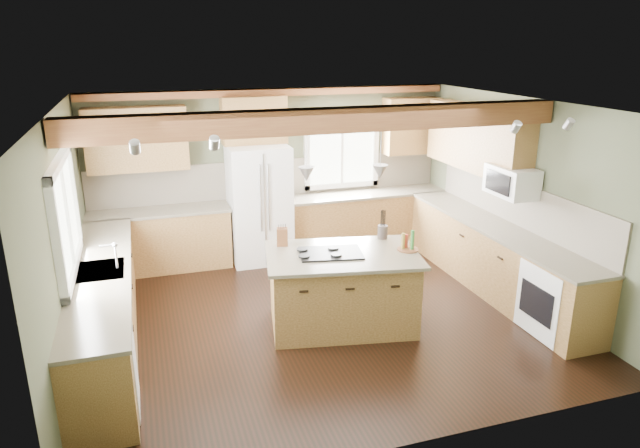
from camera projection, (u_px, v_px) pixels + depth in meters
name	position (u px, v px, depth m)	size (l,w,h in m)	color
floor	(321.00, 316.00, 7.14)	(5.60, 5.60, 0.00)	black
ceiling	(321.00, 105.00, 6.33)	(5.60, 5.60, 0.00)	silver
wall_back	(272.00, 172.00, 9.00)	(5.60, 5.60, 0.00)	#4D543C
wall_left	(65.00, 241.00, 5.92)	(5.00, 5.00, 0.00)	#4D543C
wall_right	(522.00, 198.00, 7.55)	(5.00, 5.00, 0.00)	#4D543C
ceiling_beam	(329.00, 120.00, 6.11)	(5.55, 0.26, 0.26)	#5F2F1B
soffit_trim	(272.00, 92.00, 8.52)	(5.55, 0.20, 0.10)	#5F2F1B
backsplash_back	(273.00, 178.00, 9.01)	(5.58, 0.03, 0.58)	brown
backsplash_right	(518.00, 203.00, 7.62)	(0.03, 3.70, 0.58)	brown
base_cab_back_left	(161.00, 241.00, 8.47)	(2.02, 0.60, 0.88)	brown
counter_back_left	(158.00, 211.00, 8.33)	(2.06, 0.64, 0.04)	#4D4439
base_cab_back_right	(366.00, 221.00, 9.43)	(2.62, 0.60, 0.88)	brown
counter_back_right	(366.00, 194.00, 9.28)	(2.66, 0.64, 0.04)	#4D4439
base_cab_left	(105.00, 310.00, 6.32)	(0.60, 3.70, 0.88)	brown
counter_left	(100.00, 272.00, 6.18)	(0.64, 3.74, 0.04)	#4D4439
base_cab_right	(494.00, 259.00, 7.77)	(0.60, 3.70, 0.88)	brown
counter_right	(497.00, 227.00, 7.63)	(0.64, 3.74, 0.04)	#4D4439
upper_cab_back_left	(137.00, 139.00, 8.06)	(1.40, 0.35, 0.90)	brown
upper_cab_over_fridge	(254.00, 120.00, 8.49)	(0.96, 0.35, 0.70)	brown
upper_cab_right	(477.00, 139.00, 8.11)	(0.35, 2.20, 0.90)	brown
upper_cab_back_corner	(411.00, 126.00, 9.31)	(0.90, 0.35, 0.90)	brown
window_left	(64.00, 217.00, 5.90)	(0.04, 1.60, 1.05)	white
window_back	(341.00, 152.00, 9.24)	(1.10, 0.04, 1.00)	white
sink	(100.00, 271.00, 6.18)	(0.50, 0.65, 0.03)	#262628
faucet	(116.00, 257.00, 6.18)	(0.02, 0.02, 0.28)	#B2B2B7
dishwasher	(101.00, 373.00, 5.15)	(0.60, 0.60, 0.84)	white
oven	(558.00, 299.00, 6.60)	(0.60, 0.72, 0.84)	white
microwave	(512.00, 181.00, 7.36)	(0.40, 0.70, 0.38)	white
pendant_left	(306.00, 174.00, 6.30)	(0.18, 0.18, 0.16)	#B2B2B7
pendant_right	(380.00, 172.00, 6.40)	(0.18, 0.18, 0.16)	#B2B2B7
refrigerator	(259.00, 204.00, 8.69)	(0.90, 0.74, 1.80)	white
island	(342.00, 291.00, 6.79)	(1.66, 1.02, 0.88)	olive
island_top	(342.00, 255.00, 6.65)	(1.77, 1.13, 0.04)	#4D4439
cooktop	(331.00, 253.00, 6.62)	(0.72, 0.48, 0.02)	black
knife_block	(282.00, 237.00, 6.87)	(0.13, 0.10, 0.22)	brown
utensil_crock	(383.00, 232.00, 7.12)	(0.13, 0.13, 0.17)	#3C3330
bottle_tray	(408.00, 241.00, 6.71)	(0.25, 0.25, 0.23)	brown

